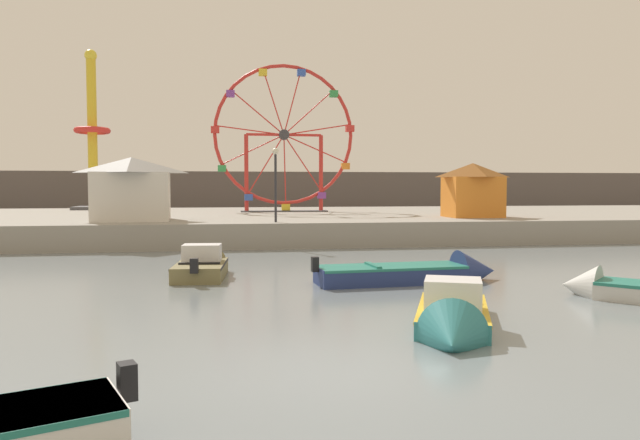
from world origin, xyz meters
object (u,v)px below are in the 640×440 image
object	(u,v)px
motorboat_olive_wood	(203,265)
motorboat_pale_grey	(637,291)
ferris_wheel_red_frame	(284,138)
carnival_booth_white_ticket	(132,188)
drop_tower_yellow_tower	(93,141)
motorboat_navy_blue	(422,272)
carnival_booth_orange_canopy	(473,189)
motorboat_teal_painted	(453,319)
promenade_lamp_near	(276,173)

from	to	relation	value
motorboat_olive_wood	motorboat_pale_grey	bearing A→B (deg)	-114.66
ferris_wheel_red_frame	carnival_booth_white_ticket	size ratio (longest dim) A/B	2.35
drop_tower_yellow_tower	motorboat_navy_blue	bearing A→B (deg)	-61.49
motorboat_pale_grey	ferris_wheel_red_frame	bearing A→B (deg)	-29.75
motorboat_olive_wood	drop_tower_yellow_tower	bearing A→B (deg)	23.47
motorboat_olive_wood	motorboat_pale_grey	xyz separation A→B (m)	(11.29, -6.32, -0.07)
motorboat_navy_blue	carnival_booth_orange_canopy	size ratio (longest dim) A/B	1.85
ferris_wheel_red_frame	motorboat_olive_wood	bearing A→B (deg)	-102.86
drop_tower_yellow_tower	carnival_booth_white_ticket	world-z (taller)	drop_tower_yellow_tower
motorboat_pale_grey	ferris_wheel_red_frame	xyz separation A→B (m)	(-6.59, 26.92, 6.04)
motorboat_teal_painted	ferris_wheel_red_frame	distance (m)	30.03
motorboat_teal_painted	carnival_booth_orange_canopy	size ratio (longest dim) A/B	1.35
motorboat_navy_blue	drop_tower_yellow_tower	size ratio (longest dim) A/B	0.50
motorboat_olive_wood	drop_tower_yellow_tower	xyz separation A→B (m)	(-9.19, 26.82, 6.07)
motorboat_pale_grey	motorboat_teal_painted	xyz separation A→B (m)	(-6.02, -2.50, 0.03)
ferris_wheel_red_frame	drop_tower_yellow_tower	xyz separation A→B (m)	(-13.90, 6.21, 0.10)
promenade_lamp_near	motorboat_teal_painted	bearing A→B (deg)	-82.98
motorboat_navy_blue	motorboat_teal_painted	distance (m)	6.43
carnival_booth_orange_canopy	motorboat_pale_grey	bearing A→B (deg)	-98.90
motorboat_pale_grey	promenade_lamp_near	bearing A→B (deg)	-14.74
motorboat_pale_grey	promenade_lamp_near	size ratio (longest dim) A/B	1.12
motorboat_teal_painted	carnival_booth_white_ticket	size ratio (longest dim) A/B	1.02
motorboat_olive_wood	drop_tower_yellow_tower	size ratio (longest dim) A/B	0.33
ferris_wheel_red_frame	promenade_lamp_near	size ratio (longest dim) A/B	2.81
motorboat_olive_wood	carnival_booth_white_ticket	world-z (taller)	carnival_booth_white_ticket
motorboat_olive_wood	carnival_booth_orange_canopy	size ratio (longest dim) A/B	1.20
drop_tower_yellow_tower	ferris_wheel_red_frame	bearing A→B (deg)	-24.09
motorboat_navy_blue	motorboat_teal_painted	xyz separation A→B (m)	(-1.49, -6.25, -0.01)
motorboat_olive_wood	promenade_lamp_near	bearing A→B (deg)	-15.57
motorboat_navy_blue	carnival_booth_white_ticket	xyz separation A→B (m)	(-10.74, 13.72, 2.61)
ferris_wheel_red_frame	motorboat_pale_grey	bearing A→B (deg)	-76.24
motorboat_teal_painted	carnival_booth_orange_canopy	world-z (taller)	carnival_booth_orange_canopy
motorboat_navy_blue	motorboat_pale_grey	xyz separation A→B (m)	(4.53, -3.76, -0.04)
motorboat_olive_wood	promenade_lamp_near	size ratio (longest dim) A/B	1.09
drop_tower_yellow_tower	carnival_booth_orange_canopy	world-z (taller)	drop_tower_yellow_tower
carnival_booth_white_ticket	carnival_booth_orange_canopy	world-z (taller)	carnival_booth_white_ticket
motorboat_pale_grey	drop_tower_yellow_tower	xyz separation A→B (m)	(-20.49, 33.13, 6.15)
motorboat_teal_painted	carnival_booth_orange_canopy	bearing A→B (deg)	177.57
ferris_wheel_red_frame	carnival_booth_orange_canopy	xyz separation A→B (m)	(9.88, -8.90, -3.48)
motorboat_navy_blue	carnival_booth_orange_canopy	world-z (taller)	carnival_booth_orange_canopy
motorboat_pale_grey	drop_tower_yellow_tower	world-z (taller)	drop_tower_yellow_tower
motorboat_navy_blue	ferris_wheel_red_frame	size ratio (longest dim) A/B	0.60
ferris_wheel_red_frame	drop_tower_yellow_tower	bearing A→B (deg)	155.91
motorboat_navy_blue	drop_tower_yellow_tower	xyz separation A→B (m)	(-15.96, 29.38, 6.11)
motorboat_teal_painted	drop_tower_yellow_tower	size ratio (longest dim) A/B	0.37
motorboat_olive_wood	promenade_lamp_near	distance (m)	9.68
carnival_booth_orange_canopy	drop_tower_yellow_tower	bearing A→B (deg)	149.01
promenade_lamp_near	carnival_booth_orange_canopy	bearing A→B (deg)	15.41
motorboat_navy_blue	carnival_booth_white_ticket	distance (m)	17.62
carnival_booth_orange_canopy	motorboat_olive_wood	bearing A→B (deg)	-139.80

